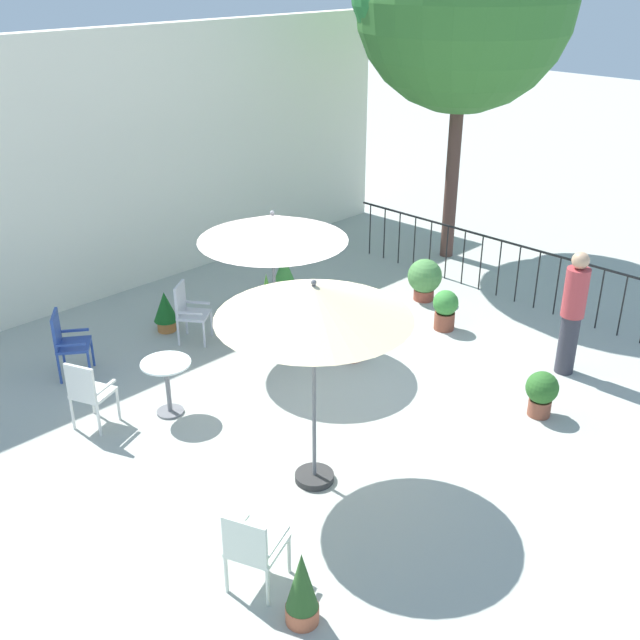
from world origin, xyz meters
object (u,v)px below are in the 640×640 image
Objects in this scene: patio_chair_0 at (67,340)px; standing_person at (573,311)px; patio_chair_1 at (188,309)px; potted_plant_7 at (267,298)px; patio_umbrella_0 at (314,304)px; patio_chair_2 at (88,390)px; potted_plant_2 at (425,278)px; potted_plant_0 at (284,272)px; potted_plant_1 at (302,589)px; potted_plant_3 at (165,310)px; patio_chair_3 at (253,546)px; cafe_table_0 at (167,378)px; potted_plant_6 at (445,308)px; potted_plant_4 at (542,392)px; potted_plant_5 at (352,344)px; patio_umbrella_1 at (273,229)px.

standing_person reaches higher than patio_chair_0.
patio_chair_1 is 1.26m from potted_plant_7.
patio_umbrella_0 is 3.39m from patio_chair_2.
potted_plant_0 is at bearing 125.65° from potted_plant_2.
potted_plant_1 reaches higher than potted_plant_3.
patio_chair_3 is at bearing 93.92° from potted_plant_1.
cafe_table_0 is 5.50m from standing_person.
patio_chair_2 reaches higher than potted_plant_6.
patio_chair_0 is 1.03× the size of patio_chair_2.
potted_plant_7 is at bearing 98.92° from potted_plant_4.
potted_plant_0 reaches higher than potted_plant_3.
potted_plant_1 is 4.90m from potted_plant_5.
potted_plant_2 is (5.15, -0.11, -0.11)m from cafe_table_0.
patio_umbrella_0 is at bearing -129.35° from potted_plant_0.
cafe_table_0 is 0.84× the size of patio_chair_3.
potted_plant_0 is 1.02× the size of potted_plant_3.
patio_chair_1 is (1.11, 3.79, -1.66)m from patio_umbrella_0.
patio_umbrella_1 is at bearing -68.35° from potted_plant_3.
potted_plant_7 is (3.78, 4.69, 0.10)m from potted_plant_1.
patio_umbrella_1 reaches higher than patio_chair_3.
patio_umbrella_0 is at bearing -145.88° from potted_plant_5.
patio_chair_1 is 1.42× the size of potted_plant_6.
standing_person is (3.19, -5.08, 0.59)m from potted_plant_3.
patio_chair_1 is at bearing 110.97° from potted_plant_4.
potted_plant_1 is (-1.18, -3.66, -0.13)m from cafe_table_0.
potted_plant_5 is (2.39, 1.62, -1.93)m from patio_umbrella_0.
cafe_table_0 is 0.96m from patio_chair_2.
potted_plant_2 is at bearing 24.85° from patio_chair_3.
patio_umbrella_0 is at bearing -124.35° from patio_umbrella_1.
potted_plant_0 is (4.13, 0.06, -0.20)m from patio_chair_0.
potted_plant_5 is (0.65, -0.93, -1.68)m from patio_umbrella_1.
potted_plant_5 is (3.89, 2.97, -0.13)m from potted_plant_1.
potted_plant_0 is at bearing 68.11° from potted_plant_5.
patio_chair_2 is 5.54m from potted_plant_6.
potted_plant_6 is (3.11, -3.06, 0.00)m from potted_plant_3.
patio_umbrella_1 is 3.58× the size of potted_plant_4.
patio_chair_1 reaches higher than potted_plant_2.
patio_umbrella_0 is at bearing -106.25° from patio_chair_1.
potted_plant_7 is (2.28, 3.34, -1.70)m from patio_umbrella_0.
patio_umbrella_1 reaches higher than patio_chair_1.
cafe_table_0 is at bearing -173.22° from patio_umbrella_1.
standing_person reaches higher than potted_plant_6.
potted_plant_5 is (3.59, -1.09, -0.29)m from patio_chair_2.
patio_chair_1 reaches higher than patio_chair_3.
potted_plant_4 is 2.78m from potted_plant_5.
potted_plant_4 is 0.69× the size of potted_plant_7.
patio_chair_1 is at bearing 117.45° from patio_umbrella_1.
potted_plant_2 is at bearing 13.28° from potted_plant_5.
potted_plant_5 is at bearing 37.34° from potted_plant_1.
standing_person reaches higher than potted_plant_0.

